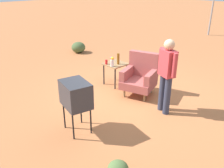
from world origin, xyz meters
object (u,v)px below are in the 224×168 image
(tv_on_stand, at_px, (76,95))
(soda_can_red, at_px, (106,62))
(person_standing, at_px, (167,72))
(armchair, at_px, (140,76))
(side_table, at_px, (115,67))
(road_sign, at_px, (212,8))
(bottle_tall_amber, at_px, (118,59))
(flower_vase, at_px, (112,61))

(tv_on_stand, height_order, soda_can_red, tv_on_stand)
(person_standing, xyz_separation_m, soda_can_red, (-1.96, 0.07, -0.26))
(armchair, height_order, person_standing, person_standing)
(armchair, height_order, soda_can_red, armchair)
(side_table, bearing_deg, person_standing, -8.93)
(road_sign, bearing_deg, armchair, -75.59)
(person_standing, relative_size, soda_can_red, 13.44)
(tv_on_stand, bearing_deg, armchair, 96.53)
(armchair, xyz_separation_m, side_table, (-0.86, -0.04, 0.03))
(soda_can_red, xyz_separation_m, bottle_tall_amber, (0.22, 0.23, 0.09))
(side_table, xyz_separation_m, road_sign, (-1.22, 8.15, 0.85))
(bottle_tall_amber, bearing_deg, road_sign, 99.19)
(bottle_tall_amber, distance_m, flower_vase, 0.25)
(road_sign, bearing_deg, soda_can_red, -82.53)
(side_table, bearing_deg, soda_can_red, -119.38)
(road_sign, bearing_deg, bottle_tall_amber, -80.81)
(soda_can_red, bearing_deg, person_standing, -2.07)
(person_standing, distance_m, soda_can_red, 1.97)
(tv_on_stand, xyz_separation_m, flower_vase, (-0.99, 1.88, -0.01))
(side_table, distance_m, person_standing, 1.90)
(soda_can_red, bearing_deg, bottle_tall_amber, 46.75)
(soda_can_red, bearing_deg, flower_vase, -4.62)
(road_sign, distance_m, soda_can_red, 8.47)
(armchair, distance_m, bottle_tall_amber, 0.81)
(soda_can_red, bearing_deg, tv_on_stand, -56.99)
(bottle_tall_amber, bearing_deg, flower_vase, -84.66)
(side_table, height_order, flower_vase, flower_vase)
(armchair, relative_size, flower_vase, 4.00)
(armchair, xyz_separation_m, bottle_tall_amber, (-0.77, -0.03, 0.27))
(bottle_tall_amber, relative_size, flower_vase, 1.13)
(person_standing, height_order, road_sign, road_sign)
(armchair, distance_m, tv_on_stand, 2.19)
(tv_on_stand, distance_m, soda_can_red, 2.26)
(armchair, distance_m, soda_can_red, 1.04)
(person_standing, distance_m, road_sign, 8.98)
(side_table, relative_size, flower_vase, 2.34)
(road_sign, bearing_deg, flower_vase, -80.93)
(armchair, relative_size, tv_on_stand, 1.03)
(armchair, bearing_deg, person_standing, -18.78)
(soda_can_red, distance_m, bottle_tall_amber, 0.33)
(side_table, distance_m, road_sign, 8.28)
(road_sign, bearing_deg, side_table, -81.49)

